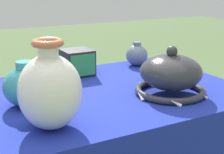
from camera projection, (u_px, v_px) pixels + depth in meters
display_table at (79, 122)px, 1.13m from camera, size 1.12×0.66×0.76m
vase_tall_bulbous at (50, 90)px, 0.85m from camera, size 0.16×0.16×0.23m
vase_dome_bell at (171, 76)px, 1.11m from camera, size 0.24×0.23×0.16m
mosaic_tile_box at (78, 62)px, 1.34m from camera, size 0.11×0.11×0.10m
jar_round_slate at (137, 55)px, 1.49m from camera, size 0.09×0.09×0.10m
jar_round_teal at (26, 86)px, 1.01m from camera, size 0.13×0.13×0.14m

